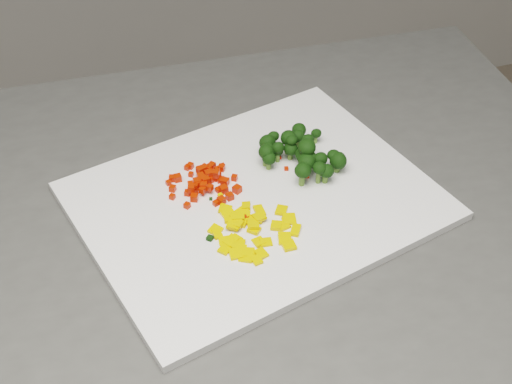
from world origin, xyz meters
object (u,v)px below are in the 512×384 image
object	(u,v)px
carrot_pile	(203,180)
pepper_pile	(253,225)
broccoli_pile	(306,142)
cutting_board	(256,201)

from	to	relation	value
carrot_pile	pepper_pile	world-z (taller)	carrot_pile
pepper_pile	carrot_pile	bearing A→B (deg)	111.83
carrot_pile	pepper_pile	xyz separation A→B (m)	(0.04, -0.10, -0.01)
carrot_pile	pepper_pile	bearing A→B (deg)	-68.17
carrot_pile	broccoli_pile	distance (m)	0.16
carrot_pile	broccoli_pile	xyz separation A→B (m)	(0.16, 0.02, 0.01)
pepper_pile	broccoli_pile	world-z (taller)	broccoli_pile
cutting_board	pepper_pile	xyz separation A→B (m)	(-0.02, -0.06, 0.01)
broccoli_pile	carrot_pile	bearing A→B (deg)	-173.65
cutting_board	broccoli_pile	distance (m)	0.12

